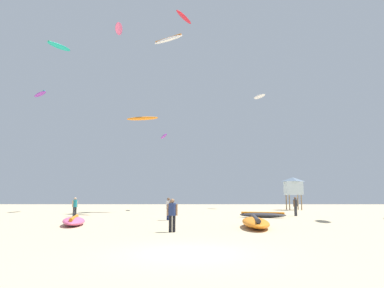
{
  "coord_description": "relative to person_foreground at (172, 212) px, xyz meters",
  "views": [
    {
      "loc": [
        0.18,
        -11.62,
        1.87
      ],
      "look_at": [
        0.0,
        20.21,
        6.6
      ],
      "focal_mm": 32.25,
      "sensor_mm": 36.0,
      "label": 1
    }
  ],
  "objects": [
    {
      "name": "person_left",
      "position": [
        -9.35,
        12.64,
        -0.01
      ],
      "size": [
        0.38,
        0.46,
        1.68
      ],
      "rotation": [
        0.0,
        0.0,
        2.49
      ],
      "color": "#2D2D33",
      "rests_on": "ground"
    },
    {
      "name": "person_midground",
      "position": [
        10.33,
        13.74,
        0.01
      ],
      "size": [
        0.43,
        0.43,
        1.71
      ],
      "rotation": [
        0.0,
        0.0,
        2.36
      ],
      "color": "#2D2D33",
      "rests_on": "ground"
    },
    {
      "name": "kite_grounded_near",
      "position": [
        4.7,
        2.45,
        -0.67
      ],
      "size": [
        2.14,
        5.6,
        0.69
      ],
      "color": "orange",
      "rests_on": "ground"
    },
    {
      "name": "kite_aloft_2",
      "position": [
        11.04,
        32.6,
        15.68
      ],
      "size": [
        1.92,
        2.81,
        0.5
      ],
      "color": "white"
    },
    {
      "name": "person_foreground",
      "position": [
        0.0,
        0.0,
        0.0
      ],
      "size": [
        0.56,
        0.38,
        1.69
      ],
      "rotation": [
        0.0,
        0.0,
        1.46
      ],
      "color": "black",
      "rests_on": "ground"
    },
    {
      "name": "kite_aloft_0",
      "position": [
        -20.13,
        27.85,
        14.68
      ],
      "size": [
        3.17,
        3.3,
        0.57
      ],
      "color": "purple"
    },
    {
      "name": "kite_aloft_8",
      "position": [
        -18.21,
        28.61,
        21.99
      ],
      "size": [
        2.97,
        3.71,
        0.55
      ],
      "color": "#19B29E"
    },
    {
      "name": "ground_plane",
      "position": [
        0.94,
        -6.4,
        -0.99
      ],
      "size": [
        120.0,
        120.0,
        0.0
      ],
      "primitive_type": "plane",
      "color": "#C6B28C"
    },
    {
      "name": "kite_aloft_7",
      "position": [
        -0.12,
        22.19,
        22.9
      ],
      "size": [
        2.54,
        3.83,
        0.83
      ],
      "color": "red"
    },
    {
      "name": "kite_aloft_6",
      "position": [
        -8.63,
        23.98,
        22.27
      ],
      "size": [
        1.49,
        3.57,
        0.73
      ],
      "color": "#E5598C"
    },
    {
      "name": "kite_aloft_3",
      "position": [
        -5.0,
        21.82,
        9.86
      ],
      "size": [
        4.09,
        1.94,
        0.47
      ],
      "color": "orange"
    },
    {
      "name": "kite_aloft_5",
      "position": [
        -1.77,
        18.5,
        18.19
      ],
      "size": [
        3.86,
        3.06,
        0.8
      ],
      "color": "white"
    },
    {
      "name": "lifeguard_tower",
      "position": [
        13.88,
        26.68,
        2.07
      ],
      "size": [
        2.3,
        2.3,
        4.15
      ],
      "color": "#8C704C",
      "rests_on": "ground"
    },
    {
      "name": "person_right",
      "position": [
        -0.82,
        8.47,
        -0.01
      ],
      "size": [
        0.39,
        0.46,
        1.68
      ],
      "rotation": [
        0.0,
        0.0,
        3.83
      ],
      "color": "navy",
      "rests_on": "ground"
    },
    {
      "name": "kite_grounded_mid",
      "position": [
        6.9,
        11.57,
        -0.76
      ],
      "size": [
        4.05,
        2.28,
        0.47
      ],
      "color": "#2D2D33",
      "rests_on": "ground"
    },
    {
      "name": "kite_grounded_far",
      "position": [
        -6.47,
        4.18,
        -0.72
      ],
      "size": [
        2.39,
        4.8,
        0.59
      ],
      "color": "#E5598C",
      "rests_on": "ground"
    },
    {
      "name": "kite_aloft_1",
      "position": [
        -2.8,
        26.28,
        8.5
      ],
      "size": [
        1.44,
        3.01,
        0.69
      ],
      "color": "purple"
    }
  ]
}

